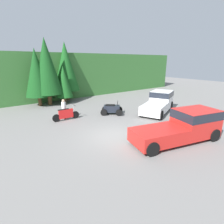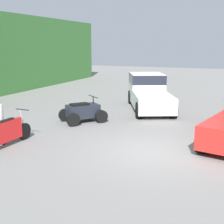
# 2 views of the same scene
# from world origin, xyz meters

# --- Properties ---
(ground_plane) EXTENTS (80.00, 80.00, 0.00)m
(ground_plane) POSITION_xyz_m (0.00, 0.00, 0.00)
(ground_plane) COLOR slate
(pickup_truck_second) EXTENTS (5.43, 3.84, 1.92)m
(pickup_truck_second) POSITION_xyz_m (7.23, 2.27, 1.00)
(pickup_truck_second) COLOR white
(pickup_truck_second) RESTS_ON ground_plane
(dirt_bike) EXTENTS (2.32, 0.60, 1.21)m
(dirt_bike) POSITION_xyz_m (-1.37, 5.07, 0.50)
(dirt_bike) COLOR black
(dirt_bike) RESTS_ON ground_plane
(quad_atv) EXTENTS (2.37, 2.28, 1.20)m
(quad_atv) POSITION_xyz_m (2.82, 4.24, 0.47)
(quad_atv) COLOR black
(quad_atv) RESTS_ON ground_plane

